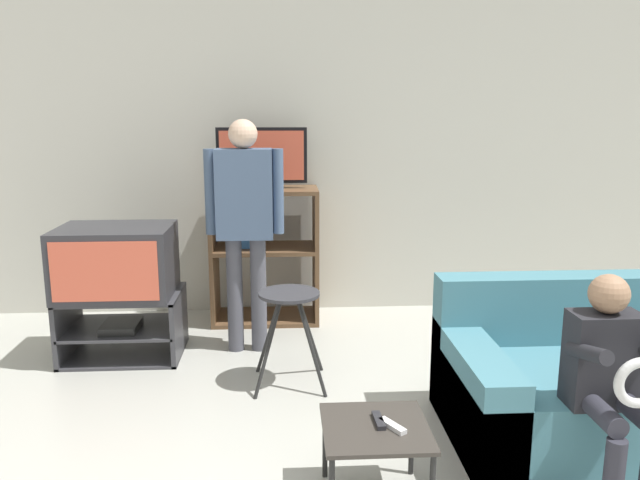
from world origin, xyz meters
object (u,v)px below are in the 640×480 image
Objects in this scene: folding_stool at (289,308)px; remote_control_black at (379,420)px; remote_control_white at (392,426)px; couch at (591,386)px; person_seated_child at (611,373)px; tv_stand at (124,325)px; television_flat at (262,160)px; television_main at (116,261)px; snack_table at (375,435)px; person_standing_adult at (245,214)px; media_shelf at (265,254)px.

folding_stool is 4.14× the size of remote_control_black.
remote_control_white is 1.26m from couch.
remote_control_white is at bearing -179.75° from person_seated_child.
television_flat is at bearing 37.36° from tv_stand.
television_main is 2.32m from snack_table.
remote_control_black is at bearing -69.71° from person_standing_adult.
television_main is 1.66× the size of snack_table.
remote_control_white is at bearing -71.35° from folding_stool.
tv_stand is 2.36m from remote_control_white.
snack_table is at bearing 178.98° from person_seated_child.
media_shelf is at bearing 36.71° from television_main.
folding_stool is 1.83m from person_seated_child.
media_shelf is 0.72× the size of couch.
person_standing_adult is at bearing 109.53° from snack_table.
couch is at bearing -48.20° from television_flat.
television_flat reaches higher than couch.
tv_stand is 1.60m from television_flat.
television_flat reaches higher than media_shelf.
tv_stand is 1.28m from folding_stool.
television_main is (-0.02, -0.02, 0.46)m from tv_stand.
couch is at bearing -24.53° from tv_stand.
remote_control_white is at bearing -17.90° from snack_table.
media_shelf is at bearing 72.15° from remote_control_white.
snack_table is at bearing -123.87° from remote_control_black.
media_shelf is at bearing 131.83° from couch.
remote_control_black reaches higher than snack_table.
remote_control_white is (0.61, -2.49, -0.93)m from television_flat.
couch reaches higher than folding_stool.
person_seated_child is (0.98, -0.05, 0.21)m from remote_control_black.
television_flat is at bearing 125.74° from media_shelf.
tv_stand is 3.06m from person_seated_child.
media_shelf reaches higher than snack_table.
remote_control_white is at bearing -76.30° from television_flat.
television_main is 5.18× the size of remote_control_black.
folding_stool reaches higher than remote_control_black.
remote_control_white is at bearing -68.83° from person_standing_adult.
media_shelf is at bearing 80.34° from person_standing_adult.
media_shelf is 7.43× the size of remote_control_black.
person_standing_adult is at bearing 5.06° from television_main.
remote_control_black is at bearing -72.82° from folding_stool.
couch is at bearing -48.17° from media_shelf.
television_main is at bearing 155.89° from couch.
television_main is 0.70× the size of media_shelf.
remote_control_white is (0.05, -0.05, 0.00)m from remote_control_black.
couch is at bearing -5.94° from remote_control_white.
folding_stool is 1.31m from remote_control_white.
television_flat is 3.01m from person_seated_child.
television_flat is at bearing 98.60° from folding_stool.
couch is 0.92× the size of person_standing_adult.
remote_control_black is at bearing -77.29° from media_shelf.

